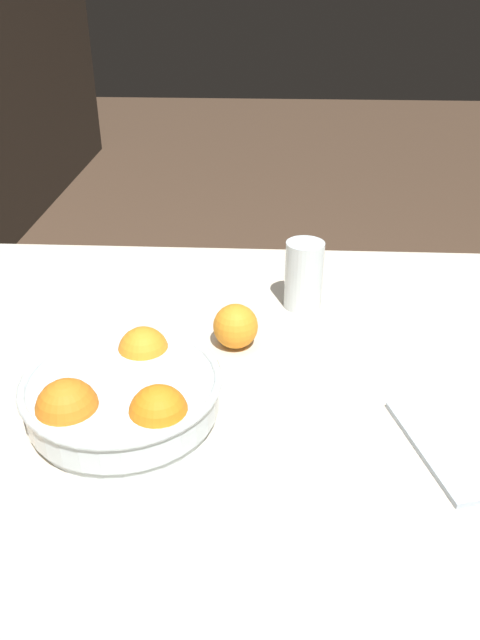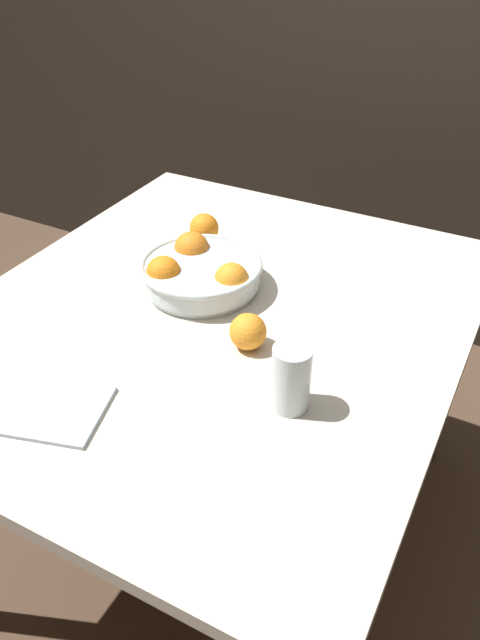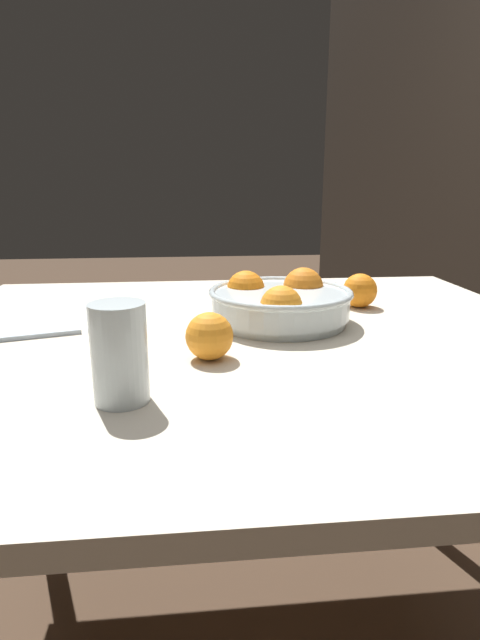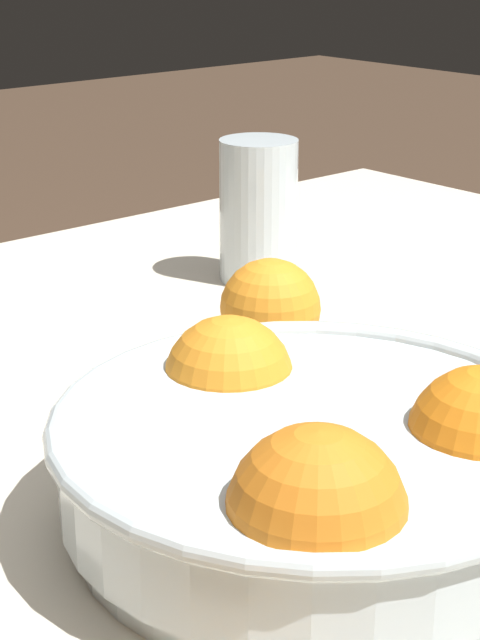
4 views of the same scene
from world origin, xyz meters
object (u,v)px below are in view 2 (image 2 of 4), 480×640
(fruit_bowl, at_px, (200,272))
(orange_loose_front, at_px, (248,332))
(juice_glass, at_px, (291,380))
(orange_loose_near_bowl, at_px, (204,228))

(fruit_bowl, relative_size, orange_loose_front, 3.73)
(juice_glass, xyz_separation_m, orange_loose_front, (-0.14, 0.11, -0.02))
(juice_glass, relative_size, orange_loose_near_bowl, 1.70)
(fruit_bowl, height_order, juice_glass, juice_glass)
(orange_loose_near_bowl, bearing_deg, orange_loose_front, -48.60)
(juice_glass, bearing_deg, orange_loose_near_bowl, 134.16)
(fruit_bowl, distance_m, orange_loose_front, 0.24)
(orange_loose_near_bowl, height_order, orange_loose_front, same)
(orange_loose_near_bowl, bearing_deg, fruit_bowl, -62.09)
(orange_loose_near_bowl, xyz_separation_m, orange_loose_front, (0.30, -0.33, 0.00))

